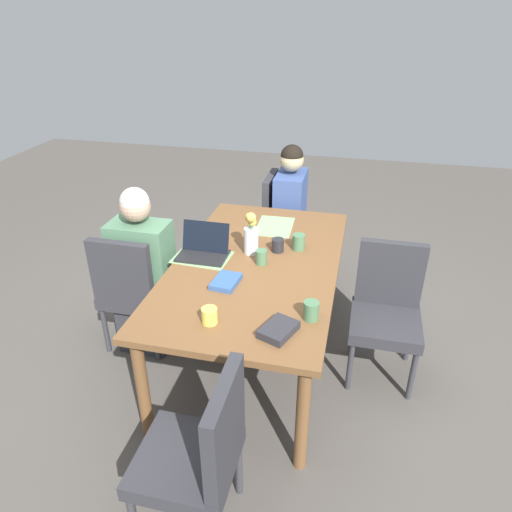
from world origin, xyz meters
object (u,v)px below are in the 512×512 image
chair_head_left_left_near (282,219)px  chair_near_left_mid (132,287)px  chair_far_right_near (387,306)px  flower_vase (251,233)px  book_red_cover (279,330)px  laptop_near_left_mid (204,250)px  dining_table (256,273)px  coffee_mug_centre_right (311,311)px  coffee_mug_far_left (278,245)px  coffee_mug_near_left (209,316)px  person_near_left_mid (145,279)px  person_head_left_left_near (290,220)px  coffee_mug_centre_left (299,242)px  chair_head_right_left_far (201,451)px  coffee_mug_near_right (261,257)px  book_blue_cover (226,281)px

chair_head_left_left_near → chair_near_left_mid: (1.36, -0.80, 0.00)m
chair_far_right_near → flower_vase: size_ratio=2.99×
chair_near_left_mid → book_red_cover: bearing=62.6°
chair_near_left_mid → laptop_near_left_mid: bearing=102.9°
dining_table → chair_near_left_mid: 0.87m
dining_table → coffee_mug_centre_right: size_ratio=17.76×
coffee_mug_far_left → flower_vase: bearing=-69.3°
chair_head_left_left_near → book_red_cover: chair_head_left_left_near is taller
chair_head_left_left_near → coffee_mug_near_left: (1.94, -0.04, 0.29)m
person_near_left_mid → coffee_mug_near_left: 0.99m
person_head_left_left_near → coffee_mug_centre_left: 1.01m
chair_head_left_left_near → chair_head_right_left_far: size_ratio=1.00×
coffee_mug_near_right → book_red_cover: size_ratio=0.47×
book_blue_cover → laptop_near_left_mid: bearing=-135.8°
chair_head_right_left_far → flower_vase: flower_vase is taller
chair_near_left_mid → coffee_mug_centre_left: bearing=107.9°
coffee_mug_centre_left → chair_near_left_mid: bearing=-72.1°
chair_near_left_mid → book_red_cover: chair_near_left_mid is taller
flower_vase → coffee_mug_far_left: 0.21m
coffee_mug_centre_right → chair_head_left_left_near: bearing=-165.2°
person_head_left_left_near → coffee_mug_centre_right: (1.73, 0.40, 0.27)m
coffee_mug_far_left → person_head_left_left_near: bearing=-175.3°
chair_near_left_mid → chair_head_right_left_far: same height
laptop_near_left_mid → coffee_mug_far_left: 0.49m
chair_head_right_left_far → coffee_mug_near_left: (-0.58, -0.14, 0.29)m
chair_head_right_left_far → book_red_cover: bearing=158.4°
coffee_mug_centre_left → book_red_cover: size_ratio=0.53×
chair_far_right_near → coffee_mug_centre_left: bearing=-106.7°
chair_head_left_left_near → coffee_mug_far_left: (1.08, 0.16, 0.29)m
chair_near_left_mid → person_near_left_mid: (-0.07, 0.06, 0.03)m
chair_head_left_left_near → flower_vase: bearing=-0.5°
dining_table → laptop_near_left_mid: 0.38m
coffee_mug_near_right → coffee_mug_centre_right: 0.65m
person_near_left_mid → chair_near_left_mid: bearing=-38.8°
flower_vase → coffee_mug_far_left: flower_vase is taller
laptop_near_left_mid → coffee_mug_centre_right: size_ratio=3.09×
chair_head_left_left_near → book_blue_cover: bearing=-2.3°
laptop_near_left_mid → book_red_cover: laptop_near_left_mid is taller
coffee_mug_centre_right → flower_vase: bearing=-143.3°
chair_head_right_left_far → coffee_mug_near_right: size_ratio=9.50×
person_head_left_left_near → laptop_near_left_mid: 1.28m
person_head_left_left_near → chair_near_left_mid: bearing=-33.7°
coffee_mug_centre_right → chair_far_right_near: bearing=143.9°
chair_head_right_left_far → book_red_cover: 0.68m
coffee_mug_centre_right → coffee_mug_near_left: bearing=-73.0°
chair_far_right_near → coffee_mug_near_right: bearing=-85.0°
coffee_mug_near_right → coffee_mug_centre_right: (0.52, 0.39, 0.00)m
person_near_left_mid → coffee_mug_centre_left: (-0.28, 1.02, 0.27)m
coffee_mug_near_right → chair_head_left_left_near: bearing=-176.1°
dining_table → book_red_cover: 0.74m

